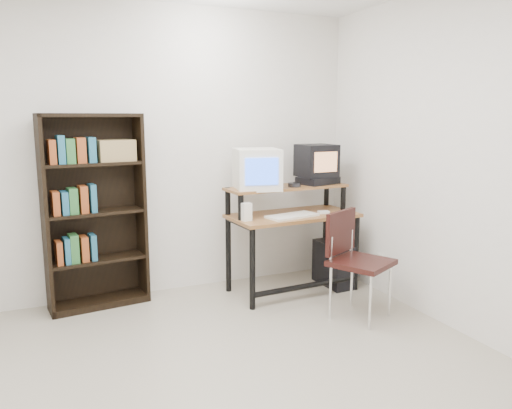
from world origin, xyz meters
name	(u,v)px	position (x,y,z in m)	size (l,w,h in m)	color
floor	(220,403)	(0.00, 0.00, -0.01)	(4.00, 4.00, 0.01)	#B4AA95
back_wall	(144,153)	(0.00, 2.00, 1.30)	(4.00, 0.01, 2.60)	white
right_wall	(492,164)	(2.00, 0.00, 1.30)	(0.01, 4.00, 2.60)	white
computer_desk	(292,219)	(1.25, 1.52, 0.68)	(1.20, 0.65, 0.98)	#935F30
crt_monitor	(257,169)	(0.93, 1.60, 1.15)	(0.45, 0.46, 0.37)	white
vcr	(318,181)	(1.58, 1.63, 1.01)	(0.36, 0.26, 0.08)	black
crt_tv	(317,161)	(1.58, 1.66, 1.20)	(0.34, 0.34, 0.31)	black
cd_spindle	(294,185)	(1.28, 1.54, 0.99)	(0.12, 0.12, 0.05)	#26262B
keyboard	(292,217)	(1.18, 1.39, 0.74)	(0.47, 0.21, 0.04)	white
mousepad	(326,215)	(1.54, 1.41, 0.72)	(0.22, 0.18, 0.01)	black
mouse	(324,213)	(1.52, 1.42, 0.74)	(0.10, 0.06, 0.03)	white
desk_speaker	(246,213)	(0.74, 1.40, 0.80)	(0.08, 0.07, 0.17)	white
pc_tower	(333,264)	(1.69, 1.49, 0.21)	(0.20, 0.45, 0.42)	black
school_chair	(353,253)	(1.42, 0.77, 0.53)	(0.58, 0.58, 0.87)	black
bookshelf	(94,209)	(-0.47, 1.85, 0.85)	(0.85, 0.37, 1.65)	black
wall_outlet	(380,261)	(1.99, 1.15, 0.30)	(0.02, 0.08, 0.12)	beige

